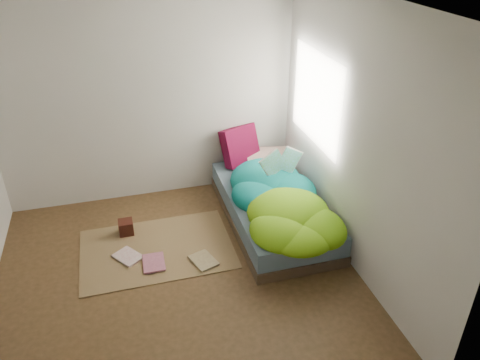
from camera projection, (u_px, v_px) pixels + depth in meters
name	position (u px, v px, depth m)	size (l,w,h in m)	color
ground	(179.00, 280.00, 4.61)	(3.50, 3.50, 0.00)	#433219
room_walls	(168.00, 128.00, 3.81)	(3.54, 3.54, 2.62)	beige
bed	(273.00, 209.00, 5.42)	(1.00, 2.00, 0.34)	#3D3421
duvet	(280.00, 193.00, 5.06)	(0.96, 1.84, 0.34)	#076E6F
rug	(157.00, 249.00, 5.03)	(1.60, 1.10, 0.01)	brown
pillow_floral	(268.00, 158.00, 6.03)	(0.54, 0.33, 0.12)	beige
pillow_magenta	(240.00, 146.00, 5.93)	(0.48, 0.15, 0.48)	#44041D
open_book	(282.00, 154.00, 5.21)	(0.43, 0.09, 0.26)	#2E8D2E
wooden_box	(126.00, 227.00, 5.23)	(0.16, 0.16, 0.16)	#33150B
floor_book_a	(120.00, 262.00, 4.82)	(0.21, 0.29, 0.02)	white
floor_book_b	(143.00, 265.00, 4.78)	(0.22, 0.30, 0.03)	#C2708A
floor_book_c	(195.00, 264.00, 4.78)	(0.22, 0.29, 0.02)	tan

